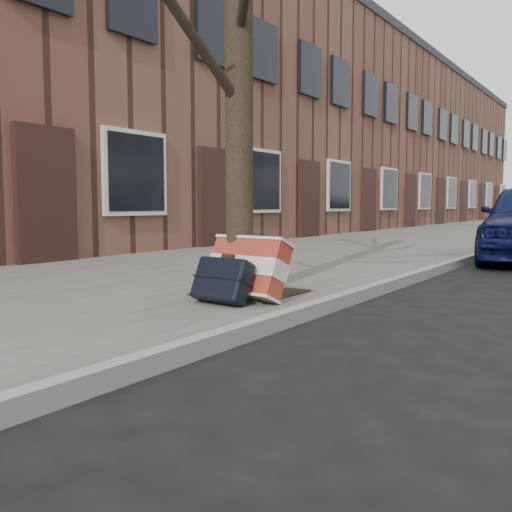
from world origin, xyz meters
The scene contains 6 objects.
ground centered at (0.00, 0.00, 0.00)m, with size 120.00×120.00×0.00m, color black.
near_sidewalk centered at (-3.70, 15.00, 0.06)m, with size 5.00×70.00×0.12m, color slate.
house_near centered at (-9.60, 16.00, 3.50)m, with size 6.80×40.00×7.00m, color brown.
dirt_patch centered at (-2.00, 1.20, 0.13)m, with size 0.85×0.85×0.01m, color black.
suitcase_red centered at (-1.81, 0.87, 0.40)m, with size 0.73×0.20×0.53m, color maroon.
suitcase_navy centered at (-1.87, 0.59, 0.33)m, with size 0.53×0.17×0.38m, color black.
Camera 1 is at (1.02, -3.23, 0.96)m, focal length 40.00 mm.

